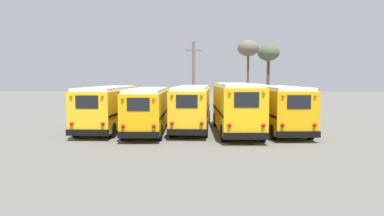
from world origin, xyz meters
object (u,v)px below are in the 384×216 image
Objects in this scene: bare_tree_0 at (268,54)px; school_bus_3 at (236,106)px; school_bus_0 at (109,107)px; utility_pole at (194,76)px; school_bus_2 at (192,106)px; school_bus_1 at (148,108)px; bare_tree_1 at (248,49)px; school_bus_4 at (278,107)px.

school_bus_3 is at bearing -105.75° from bare_tree_0.
utility_pole is (5.75, 13.57, 2.23)m from school_bus_0.
utility_pole is at bearing 91.02° from school_bus_2.
school_bus_1 is at bearing 176.82° from school_bus_3.
utility_pole is at bearing -126.31° from bare_tree_1.
school_bus_4 reaches higher than school_bus_1.
school_bus_0 is 3.14m from school_bus_1.
school_bus_4 is at bearing -11.33° from school_bus_2.
school_bus_1 is 1.30× the size of bare_tree_0.
school_bus_1 is (2.99, -0.95, -0.04)m from school_bus_0.
school_bus_3 is 1.14× the size of bare_tree_1.
bare_tree_0 is (14.46, 18.19, 4.82)m from school_bus_0.
school_bus_3 is 1.29× the size of bare_tree_0.
school_bus_2 is at bearing 7.10° from school_bus_0.
school_bus_1 is at bearing -120.93° from bare_tree_0.
utility_pole is 0.99× the size of bare_tree_0.
bare_tree_1 is (0.68, 23.41, 5.79)m from school_bus_4.
utility_pole is 10.19m from bare_tree_0.
school_bus_3 is at bearing -77.78° from utility_pole.
school_bus_0 is 14.91m from utility_pole.
utility_pole reaches higher than school_bus_1.
school_bus_0 is 11.96m from school_bus_4.
school_bus_0 is 1.01× the size of school_bus_4.
school_bus_0 reaches higher than school_bus_1.
school_bus_3 is at bearing -3.18° from school_bus_1.
school_bus_0 is at bearing -172.90° from school_bus_2.
school_bus_0 is 1.31× the size of utility_pole.
bare_tree_0 is (5.49, 19.47, 4.68)m from school_bus_3.
school_bus_4 is at bearing -66.14° from utility_pole.
school_bus_1 is 5.99m from school_bus_3.
school_bus_2 is (2.99, 1.70, 0.06)m from school_bus_1.
school_bus_4 is (11.96, -0.45, 0.03)m from school_bus_0.
bare_tree_1 is at bearing 68.01° from school_bus_1.
utility_pole is (-0.23, 12.83, 2.20)m from school_bus_2.
school_bus_0 is at bearing -128.48° from bare_tree_0.
bare_tree_0 is at bearing 74.25° from school_bus_3.
school_bus_3 reaches higher than school_bus_4.
school_bus_3 is (8.97, -1.28, 0.15)m from school_bus_0.
school_bus_2 is 13.02m from utility_pole.
bare_tree_1 is at bearing 81.38° from school_bus_3.
school_bus_3 is at bearing -164.49° from school_bus_4.
school_bus_3 is at bearing -8.15° from school_bus_0.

